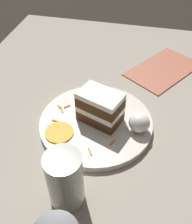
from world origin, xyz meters
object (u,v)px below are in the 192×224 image
(orange_garnish, at_px, (59,132))
(drinking_glass, at_px, (66,183))
(cake_slice, at_px, (100,107))
(plate, at_px, (96,123))
(cream_dollop, at_px, (139,123))
(menu_card, at_px, (163,69))

(orange_garnish, relative_size, drinking_glass, 0.53)
(cake_slice, bearing_deg, orange_garnish, 148.74)
(orange_garnish, bearing_deg, drinking_glass, 114.23)
(plate, distance_m, drinking_glass, 0.22)
(plate, xyz_separation_m, orange_garnish, (0.08, 0.06, 0.01))
(plate, height_order, cream_dollop, cream_dollop)
(plate, bearing_deg, drinking_glass, 87.10)
(drinking_glass, bearing_deg, cake_slice, -94.94)
(cake_slice, height_order, drinking_glass, drinking_glass)
(cake_slice, relative_size, drinking_glass, 0.92)
(cake_slice, bearing_deg, plate, 147.85)
(plate, height_order, menu_card, plate)
(cake_slice, height_order, cream_dollop, cake_slice)
(drinking_glass, distance_m, menu_card, 0.54)
(menu_card, bearing_deg, drinking_glass, -74.35)
(plate, bearing_deg, cream_dollop, 175.26)
(menu_card, bearing_deg, cake_slice, -83.50)
(cream_dollop, bearing_deg, plate, -4.74)
(drinking_glass, bearing_deg, menu_card, -108.62)
(plate, xyz_separation_m, drinking_glass, (0.01, 0.21, 0.05))
(cream_dollop, bearing_deg, cake_slice, -8.58)
(cake_slice, distance_m, menu_card, 0.33)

